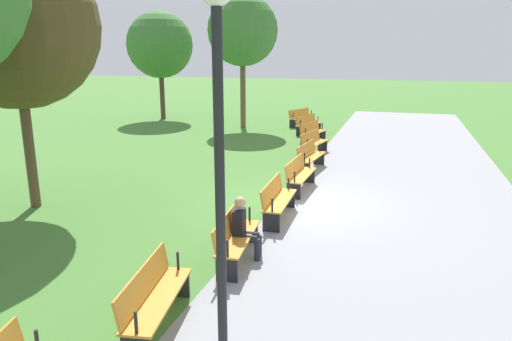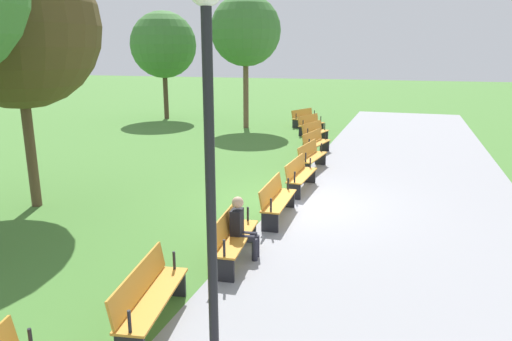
% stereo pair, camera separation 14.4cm
% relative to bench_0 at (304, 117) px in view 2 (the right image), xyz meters
% --- Properties ---
extents(ground_plane, '(120.00, 120.00, 0.00)m').
position_rel_bench_0_xyz_m(ground_plane, '(13.11, 2.56, -0.48)').
color(ground_plane, '#477A33').
extents(path_paving, '(41.24, 6.18, 0.01)m').
position_rel_bench_0_xyz_m(path_paving, '(13.11, 5.26, -0.47)').
color(path_paving, '#939399').
rests_on(path_paving, ground).
extents(bench_0, '(1.91, 1.13, 0.89)m').
position_rel_bench_0_xyz_m(bench_0, '(0.00, 0.00, 0.00)').
color(bench_0, orange).
rests_on(bench_0, ground).
extents(bench_1, '(1.92, 1.02, 0.89)m').
position_rel_bench_0_xyz_m(bench_1, '(2.30, 0.82, 0.00)').
color(bench_1, orange).
rests_on(bench_1, ground).
extents(bench_2, '(1.92, 0.90, 0.89)m').
position_rel_bench_0_xyz_m(bench_2, '(4.65, 1.48, 0.00)').
color(bench_2, orange).
rests_on(bench_2, ground).
extents(bench_3, '(1.92, 0.78, 0.89)m').
position_rel_bench_0_xyz_m(bench_3, '(7.04, 1.97, 0.00)').
color(bench_3, orange).
rests_on(bench_3, ground).
extents(bench_4, '(1.90, 0.66, 0.89)m').
position_rel_bench_0_xyz_m(bench_4, '(9.46, 2.30, 0.00)').
color(bench_4, orange).
rests_on(bench_4, ground).
extents(bench_5, '(1.88, 0.54, 0.89)m').
position_rel_bench_0_xyz_m(bench_5, '(11.89, 2.47, 0.00)').
color(bench_5, orange).
rests_on(bench_5, ground).
extents(bench_6, '(1.88, 0.54, 0.89)m').
position_rel_bench_0_xyz_m(bench_6, '(14.33, 2.47, 0.00)').
color(bench_6, orange).
rests_on(bench_6, ground).
extents(bench_7, '(1.90, 0.66, 0.89)m').
position_rel_bench_0_xyz_m(bench_7, '(16.77, 2.30, 0.00)').
color(bench_7, orange).
rests_on(bench_7, ground).
extents(bench_8, '(1.92, 0.78, 0.89)m').
position_rel_bench_0_xyz_m(bench_8, '(19.18, 1.97, 0.00)').
color(bench_8, orange).
rests_on(bench_8, ground).
extents(person_seated, '(0.36, 0.54, 1.20)m').
position_rel_bench_0_xyz_m(person_seated, '(16.61, 2.43, 0.16)').
color(person_seated, black).
rests_on(person_seated, ground).
extents(tree_2, '(3.52, 3.52, 6.64)m').
position_rel_bench_0_xyz_m(tree_2, '(1.49, -2.75, 4.38)').
color(tree_2, brown).
rests_on(tree_2, ground).
extents(tree_3, '(3.86, 3.86, 6.32)m').
position_rel_bench_0_xyz_m(tree_3, '(15.30, -3.59, 3.91)').
color(tree_3, brown).
rests_on(tree_3, ground).
extents(tree_4, '(3.77, 3.77, 6.13)m').
position_rel_bench_0_xyz_m(tree_4, '(-0.36, -8.39, 3.76)').
color(tree_4, '#4C3828').
rests_on(tree_4, ground).
extents(lamp_post, '(0.32, 0.32, 4.48)m').
position_rel_bench_0_xyz_m(lamp_post, '(20.36, 3.47, 2.60)').
color(lamp_post, black).
rests_on(lamp_post, ground).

